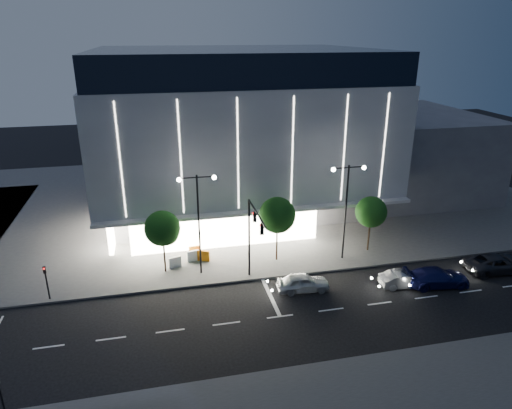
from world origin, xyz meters
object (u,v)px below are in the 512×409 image
object	(u,v)px
ped_signal_far	(46,279)
barrier_c	(195,251)
barrier_d	(193,256)
barrier_b	(175,262)
street_lamp_east	(347,199)
car_third	(437,277)
ped_signal_near	(0,392)
barrier_a	(204,256)
car_fourth	(497,263)
tree_right	(371,214)
tree_mid	(277,217)
car_lead	(303,282)
street_lamp_west	(198,210)
tree_left	(163,230)
car_second	(404,279)
traffic_mast	(253,229)

from	to	relation	value
ped_signal_far	barrier_c	bearing A→B (deg)	22.04
barrier_d	barrier_b	bearing A→B (deg)	-161.55
street_lamp_east	car_third	world-z (taller)	street_lamp_east
ped_signal_near	barrier_a	xyz separation A→B (m)	(12.46, 15.71, -1.24)
car_third	car_fourth	distance (m)	6.55
car_fourth	tree_right	bearing A→B (deg)	59.79
tree_mid	car_lead	size ratio (longest dim) A/B	1.44
street_lamp_east	tree_mid	bearing A→B (deg)	170.31
street_lamp_west	tree_left	size ratio (longest dim) A/B	1.57
ped_signal_near	barrier_d	bearing A→B (deg)	54.05
tree_right	tree_mid	bearing A→B (deg)	180.00
street_lamp_west	ped_signal_near	size ratio (longest dim) A/B	3.00
street_lamp_west	tree_right	bearing A→B (deg)	3.64
tree_left	barrier_c	world-z (taller)	tree_left
street_lamp_east	barrier_b	xyz separation A→B (m)	(-15.14, 1.52, -5.31)
tree_right	barrier_d	world-z (taller)	tree_right
barrier_d	car_lead	bearing A→B (deg)	-49.02
barrier_b	barrier_d	size ratio (longest dim) A/B	1.00
car_lead	ped_signal_near	bearing A→B (deg)	118.88
street_lamp_west	street_lamp_east	world-z (taller)	same
street_lamp_west	car_second	distance (m)	17.84
traffic_mast	barrier_c	world-z (taller)	traffic_mast
ped_signal_near	tree_mid	xyz separation A→B (m)	(19.03, 14.52, 2.45)
traffic_mast	barrier_c	bearing A→B (deg)	125.38
traffic_mast	barrier_d	world-z (taller)	traffic_mast
tree_mid	barrier_b	size ratio (longest dim) A/B	5.59
ped_signal_far	car_third	size ratio (longest dim) A/B	0.57
tree_mid	car_fourth	xyz separation A→B (m)	(18.23, -6.03, -3.56)
car_lead	tree_right	bearing A→B (deg)	-52.74
tree_left	street_lamp_east	bearing A→B (deg)	-3.65
traffic_mast	street_lamp_east	xyz separation A→B (m)	(9.00, 2.66, 0.93)
car_second	car_third	world-z (taller)	car_third
tree_left	ped_signal_far	bearing A→B (deg)	-164.39
car_fourth	barrier_c	distance (m)	26.78
tree_left	car_third	distance (m)	23.11
tree_mid	barrier_d	distance (m)	8.46
ped_signal_near	tree_right	size ratio (longest dim) A/B	0.54
tree_left	car_fourth	bearing A→B (deg)	-12.06
car_third	barrier_b	world-z (taller)	car_third
ped_signal_near	car_lead	xyz separation A→B (m)	(19.76, 9.12, -1.16)
barrier_b	street_lamp_west	bearing A→B (deg)	-51.20
tree_right	car_fourth	bearing A→B (deg)	-33.18
barrier_a	car_third	bearing A→B (deg)	-2.10
car_third	car_fourth	world-z (taller)	car_fourth
street_lamp_east	tree_left	size ratio (longest dim) A/B	1.57
ped_signal_near	tree_right	distance (m)	31.63
car_lead	tree_mid	bearing A→B (deg)	11.87
tree_mid	car_lead	distance (m)	6.54
street_lamp_east	car_lead	xyz separation A→B (m)	(-5.24, -4.38, -5.23)
tree_mid	car_third	bearing A→B (deg)	-30.99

